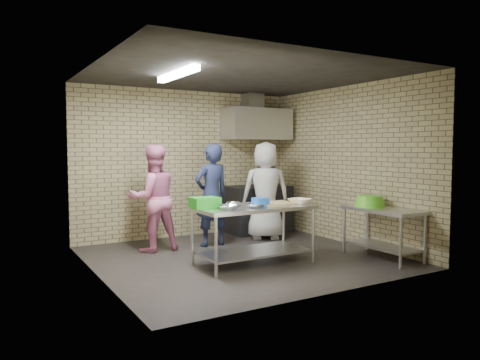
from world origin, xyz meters
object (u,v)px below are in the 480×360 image
object	(u,v)px
green_crate	(205,203)
bottle_green	(271,129)
blue_tub	(260,202)
woman_pink	(153,198)
stove	(258,209)
green_basin	(370,201)
side_counter	(383,233)
man_navy	(212,195)
woman_white	(266,191)
prep_table	(253,235)

from	to	relation	value
green_crate	bottle_green	xyz separation A→B (m)	(2.55, 2.21, 1.11)
blue_tub	woman_pink	world-z (taller)	woman_pink
stove	green_basin	distance (m)	2.57
stove	bottle_green	distance (m)	1.65
side_counter	man_navy	bearing A→B (deg)	131.10
side_counter	stove	xyz separation A→B (m)	(-0.45, 2.75, 0.08)
man_navy	blue_tub	bearing A→B (deg)	85.01
green_crate	woman_white	distance (m)	2.28
blue_tub	bottle_green	xyz separation A→B (m)	(1.80, 2.43, 1.12)
stove	blue_tub	xyz separation A→B (m)	(-1.35, -2.19, 0.44)
woman_white	green_crate	bearing A→B (deg)	60.22
green_crate	bottle_green	world-z (taller)	bottle_green
green_crate	woman_white	size ratio (longest dim) A/B	0.21
woman_white	stove	bearing A→B (deg)	-86.27
stove	blue_tub	bearing A→B (deg)	-121.70
prep_table	man_navy	size ratio (longest dim) A/B	0.97
stove	green_basin	world-z (taller)	green_basin
prep_table	man_navy	xyz separation A→B (m)	(0.05, 1.40, 0.44)
side_counter	green_crate	size ratio (longest dim) A/B	3.25
side_counter	blue_tub	bearing A→B (deg)	162.63
green_crate	green_basin	world-z (taller)	green_crate
stove	bottle_green	size ratio (longest dim) A/B	8.00
side_counter	green_crate	world-z (taller)	green_crate
side_counter	man_navy	size ratio (longest dim) A/B	0.70
man_navy	woman_pink	xyz separation A→B (m)	(-0.98, 0.12, -0.01)
prep_table	stove	bearing A→B (deg)	56.13
blue_tub	green_basin	xyz separation A→B (m)	(1.78, -0.31, -0.06)
stove	blue_tub	distance (m)	2.61
stove	green_basin	bearing A→B (deg)	-80.24
green_crate	woman_white	world-z (taller)	woman_white
green_basin	blue_tub	bearing A→B (deg)	170.03
woman_white	prep_table	bearing A→B (deg)	76.07
bottle_green	man_navy	world-z (taller)	bottle_green
bottle_green	woman_white	world-z (taller)	bottle_green
green_basin	woman_pink	world-z (taller)	woman_pink
green_crate	bottle_green	size ratio (longest dim) A/B	2.46
prep_table	woman_pink	bearing A→B (deg)	121.29
woman_white	green_basin	bearing A→B (deg)	134.81
side_counter	blue_tub	size ratio (longest dim) A/B	6.50
woman_pink	man_navy	bearing A→B (deg)	171.88
prep_table	side_counter	size ratio (longest dim) A/B	1.38
side_counter	green_basin	distance (m)	0.52
man_navy	side_counter	bearing A→B (deg)	126.02
prep_table	blue_tub	world-z (taller)	blue_tub
prep_table	green_crate	bearing A→B (deg)	170.27
blue_tub	woman_pink	distance (m)	1.90
woman_white	blue_tub	bearing A→B (deg)	79.14
side_counter	woman_white	world-z (taller)	woman_white
stove	woman_white	distance (m)	0.81
stove	bottle_green	world-z (taller)	bottle_green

